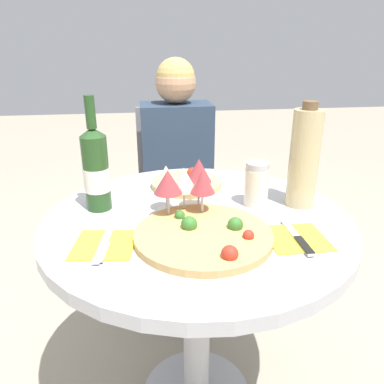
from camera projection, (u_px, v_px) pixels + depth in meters
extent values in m
cylinder|color=#B2B2B7|center=(197.00, 317.00, 1.23)|extent=(0.09, 0.09, 0.67)
cylinder|color=#B7B7BC|center=(197.00, 222.00, 1.10)|extent=(0.90, 0.90, 0.04)
cylinder|color=slate|center=(179.00, 277.00, 2.04)|extent=(0.34, 0.34, 0.01)
cylinder|color=slate|center=(178.00, 247.00, 1.97)|extent=(0.06, 0.06, 0.39)
cube|color=slate|center=(178.00, 211.00, 1.89)|extent=(0.37, 0.37, 0.03)
cube|color=slate|center=(173.00, 153.00, 1.96)|extent=(0.37, 0.02, 0.48)
cube|color=#28384C|center=(182.00, 261.00, 1.82)|extent=(0.28, 0.33, 0.42)
cube|color=#28384C|center=(177.00, 159.00, 1.79)|extent=(0.32, 0.21, 0.52)
sphere|color=tan|center=(176.00, 83.00, 1.66)|extent=(0.18, 0.18, 0.18)
sphere|color=tan|center=(176.00, 77.00, 1.65)|extent=(0.17, 0.17, 0.17)
cylinder|color=tan|center=(203.00, 235.00, 0.97)|extent=(0.36, 0.36, 0.02)
sphere|color=#336B28|center=(180.00, 215.00, 1.04)|extent=(0.03, 0.03, 0.03)
sphere|color=#336B28|center=(235.00, 225.00, 0.98)|extent=(0.04, 0.04, 0.04)
sphere|color=#B22D1E|center=(248.00, 235.00, 0.93)|extent=(0.03, 0.03, 0.03)
sphere|color=#336B28|center=(189.00, 224.00, 0.98)|extent=(0.04, 0.04, 0.04)
sphere|color=#B22D1E|center=(230.00, 254.00, 0.85)|extent=(0.04, 0.04, 0.04)
cylinder|color=#DBB26B|center=(187.00, 183.00, 1.32)|extent=(0.25, 0.25, 0.02)
sphere|color=#B22D1E|center=(193.00, 173.00, 1.36)|extent=(0.04, 0.04, 0.04)
sphere|color=#B22D1E|center=(181.00, 185.00, 1.26)|extent=(0.04, 0.04, 0.04)
sphere|color=beige|center=(190.00, 182.00, 1.29)|extent=(0.04, 0.04, 0.04)
sphere|color=beige|center=(175.00, 184.00, 1.26)|extent=(0.04, 0.04, 0.04)
sphere|color=beige|center=(207.00, 178.00, 1.33)|extent=(0.03, 0.03, 0.03)
sphere|color=beige|center=(189.00, 181.00, 1.30)|extent=(0.03, 0.03, 0.03)
cylinder|color=#23471E|center=(96.00, 174.00, 1.11)|extent=(0.08, 0.08, 0.22)
cone|color=#23471E|center=(92.00, 132.00, 1.06)|extent=(0.08, 0.08, 0.03)
cylinder|color=#23471E|center=(90.00, 112.00, 1.04)|extent=(0.03, 0.03, 0.09)
cylinder|color=silver|center=(97.00, 179.00, 1.11)|extent=(0.08, 0.08, 0.07)
cylinder|color=tan|center=(304.00, 159.00, 1.12)|extent=(0.09, 0.09, 0.30)
cylinder|color=brown|center=(310.00, 105.00, 1.06)|extent=(0.04, 0.04, 0.02)
cylinder|color=silver|center=(256.00, 187.00, 1.15)|extent=(0.07, 0.07, 0.12)
cylinder|color=#B2B2B7|center=(258.00, 166.00, 1.13)|extent=(0.07, 0.07, 0.02)
cylinder|color=silver|center=(169.00, 219.00, 1.07)|extent=(0.06, 0.06, 0.00)
cylinder|color=silver|center=(169.00, 206.00, 1.06)|extent=(0.01, 0.01, 0.08)
cone|color=#9E383D|center=(168.00, 181.00, 1.03)|extent=(0.08, 0.08, 0.07)
cylinder|color=silver|center=(167.00, 209.00, 1.14)|extent=(0.06, 0.06, 0.00)
cylinder|color=silver|center=(167.00, 198.00, 1.12)|extent=(0.01, 0.01, 0.07)
cone|color=beige|center=(166.00, 176.00, 1.09)|extent=(0.07, 0.07, 0.06)
cylinder|color=silver|center=(199.00, 208.00, 1.15)|extent=(0.06, 0.06, 0.00)
cylinder|color=silver|center=(199.00, 195.00, 1.13)|extent=(0.01, 0.01, 0.08)
cone|color=#9E383D|center=(199.00, 170.00, 1.10)|extent=(0.08, 0.08, 0.07)
cylinder|color=silver|center=(202.00, 217.00, 1.09)|extent=(0.06, 0.06, 0.00)
cylinder|color=silver|center=(202.00, 205.00, 1.07)|extent=(0.01, 0.01, 0.08)
cone|color=#9E383D|center=(203.00, 181.00, 1.04)|extent=(0.07, 0.07, 0.07)
cylinder|color=silver|center=(184.00, 213.00, 1.11)|extent=(0.06, 0.06, 0.00)
cylinder|color=silver|center=(184.00, 201.00, 1.10)|extent=(0.01, 0.01, 0.07)
cone|color=beige|center=(184.00, 179.00, 1.07)|extent=(0.07, 0.07, 0.07)
cube|color=yellow|center=(104.00, 244.00, 0.94)|extent=(0.17, 0.17, 0.00)
cube|color=silver|center=(104.00, 243.00, 0.94)|extent=(0.04, 0.19, 0.00)
cube|color=silver|center=(103.00, 252.00, 0.89)|extent=(0.03, 0.09, 0.00)
cube|color=yellow|center=(296.00, 238.00, 0.97)|extent=(0.15, 0.15, 0.00)
cube|color=silver|center=(296.00, 237.00, 0.97)|extent=(0.02, 0.19, 0.00)
cube|color=black|center=(304.00, 245.00, 0.92)|extent=(0.02, 0.09, 0.00)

